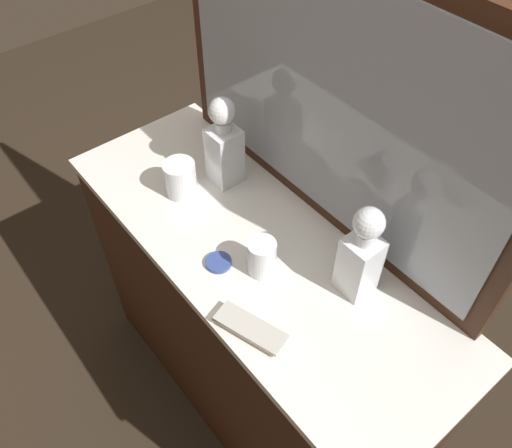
{
  "coord_description": "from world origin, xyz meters",
  "views": [
    {
      "loc": [
        0.67,
        -0.55,
        1.91
      ],
      "look_at": [
        0.0,
        0.0,
        0.94
      ],
      "focal_mm": 36.85,
      "sensor_mm": 36.0,
      "label": 1
    }
  ],
  "objects_px": {
    "silver_brush_rear": "(250,329)",
    "crystal_decanter_left": "(360,259)",
    "crystal_tumbler_far_right": "(262,258)",
    "porcelain_dish": "(219,262)",
    "crystal_tumbler_far_left": "(181,180)",
    "crystal_decanter_rear": "(224,149)"
  },
  "relations": [
    {
      "from": "crystal_tumbler_far_left",
      "to": "crystal_tumbler_far_right",
      "type": "bearing_deg",
      "value": 0.08
    },
    {
      "from": "crystal_tumbler_far_right",
      "to": "porcelain_dish",
      "type": "xyz_separation_m",
      "value": [
        -0.08,
        -0.07,
        -0.04
      ]
    },
    {
      "from": "crystal_decanter_rear",
      "to": "crystal_decanter_left",
      "type": "height_order",
      "value": "crystal_decanter_rear"
    },
    {
      "from": "crystal_decanter_left",
      "to": "crystal_tumbler_far_right",
      "type": "relative_size",
      "value": 2.68
    },
    {
      "from": "crystal_tumbler_far_left",
      "to": "porcelain_dish",
      "type": "distance_m",
      "value": 0.28
    },
    {
      "from": "crystal_tumbler_far_right",
      "to": "porcelain_dish",
      "type": "distance_m",
      "value": 0.12
    },
    {
      "from": "crystal_decanter_left",
      "to": "porcelain_dish",
      "type": "relative_size",
      "value": 4.03
    },
    {
      "from": "silver_brush_rear",
      "to": "crystal_decanter_left",
      "type": "bearing_deg",
      "value": 77.64
    },
    {
      "from": "crystal_tumbler_far_left",
      "to": "silver_brush_rear",
      "type": "height_order",
      "value": "crystal_tumbler_far_left"
    },
    {
      "from": "crystal_tumbler_far_right",
      "to": "silver_brush_rear",
      "type": "bearing_deg",
      "value": -47.69
    },
    {
      "from": "crystal_tumbler_far_right",
      "to": "porcelain_dish",
      "type": "height_order",
      "value": "crystal_tumbler_far_right"
    },
    {
      "from": "crystal_decanter_left",
      "to": "porcelain_dish",
      "type": "xyz_separation_m",
      "value": [
        -0.26,
        -0.21,
        -0.1
      ]
    },
    {
      "from": "crystal_tumbler_far_left",
      "to": "crystal_tumbler_far_right",
      "type": "height_order",
      "value": "crystal_tumbler_far_left"
    },
    {
      "from": "crystal_decanter_left",
      "to": "silver_brush_rear",
      "type": "distance_m",
      "value": 0.29
    },
    {
      "from": "crystal_tumbler_far_left",
      "to": "silver_brush_rear",
      "type": "distance_m",
      "value": 0.49
    },
    {
      "from": "crystal_decanter_left",
      "to": "crystal_tumbler_far_right",
      "type": "height_order",
      "value": "crystal_decanter_left"
    },
    {
      "from": "crystal_tumbler_far_left",
      "to": "silver_brush_rear",
      "type": "xyz_separation_m",
      "value": [
        0.47,
        -0.13,
        -0.03
      ]
    },
    {
      "from": "porcelain_dish",
      "to": "silver_brush_rear",
      "type": "bearing_deg",
      "value": -16.35
    },
    {
      "from": "crystal_decanter_left",
      "to": "crystal_decanter_rear",
      "type": "bearing_deg",
      "value": -178.59
    },
    {
      "from": "crystal_tumbler_far_right",
      "to": "silver_brush_rear",
      "type": "height_order",
      "value": "crystal_tumbler_far_right"
    },
    {
      "from": "crystal_decanter_rear",
      "to": "silver_brush_rear",
      "type": "xyz_separation_m",
      "value": [
        0.44,
        -0.26,
        -0.1
      ]
    },
    {
      "from": "crystal_decanter_left",
      "to": "crystal_tumbler_far_right",
      "type": "bearing_deg",
      "value": -141.87
    }
  ]
}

